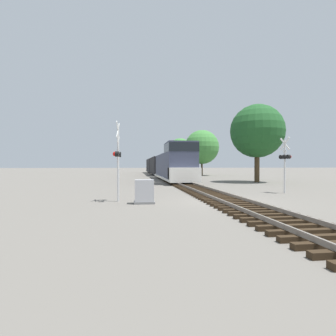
{
  "coord_description": "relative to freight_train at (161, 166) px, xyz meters",
  "views": [
    {
      "loc": [
        -4.98,
        -13.79,
        1.99
      ],
      "look_at": [
        -2.59,
        4.56,
        1.8
      ],
      "focal_mm": 28.0,
      "sensor_mm": 36.0,
      "label": 1
    }
  ],
  "objects": [
    {
      "name": "tree_mid_background",
      "position": [
        8.21,
        1.07,
        3.64
      ],
      "size": [
        6.64,
        6.64,
        8.89
      ],
      "color": "#473521",
      "rests_on": "ground"
    },
    {
      "name": "crossing_signal_near",
      "position": [
        -5.87,
        -34.24,
        0.54
      ],
      "size": [
        0.41,
        1.01,
        4.37
      ],
      "rotation": [
        0.0,
        0.0,
        -1.68
      ],
      "color": "silver",
      "rests_on": "ground"
    },
    {
      "name": "tree_deep_background",
      "position": [
        6.05,
        13.16,
        3.65
      ],
      "size": [
        5.81,
        5.81,
        8.5
      ],
      "color": "brown",
      "rests_on": "ground"
    },
    {
      "name": "crossing_signal_far",
      "position": [
        5.77,
        -31.35,
        0.5
      ],
      "size": [
        0.48,
        1.01,
        4.0
      ],
      "rotation": [
        0.0,
        0.0,
        1.77
      ],
      "color": "silver",
      "rests_on": "ground"
    },
    {
      "name": "rail_track_bed",
      "position": [
        0.0,
        -35.07,
        -1.79
      ],
      "size": [
        2.6,
        160.0,
        0.31
      ],
      "color": "black",
      "rests_on": "ground"
    },
    {
      "name": "relay_cabinet",
      "position": [
        -4.45,
        -35.23,
        -1.32
      ],
      "size": [
        1.07,
        0.68,
        1.24
      ],
      "color": "slate",
      "rests_on": "ground"
    },
    {
      "name": "freight_train",
      "position": [
        0.0,
        0.0,
        0.0
      ],
      "size": [
        3.13,
        50.46,
        4.47
      ],
      "color": "#33384C",
      "rests_on": "ground"
    },
    {
      "name": "ground_plane",
      "position": [
        0.0,
        -35.07,
        -1.93
      ],
      "size": [
        400.0,
        400.0,
        0.0
      ],
      "primitive_type": "plane",
      "color": "#666059"
    },
    {
      "name": "tree_far_right",
      "position": [
        9.41,
        -19.64,
        4.08
      ],
      "size": [
        6.26,
        6.26,
        9.16
      ],
      "color": "#473521",
      "rests_on": "ground"
    }
  ]
}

